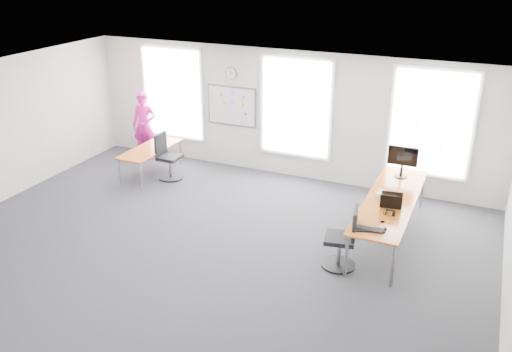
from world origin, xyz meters
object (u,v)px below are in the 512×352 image
at_px(desk_right, 391,202).
at_px(keyboard, 370,230).
at_px(desk_left, 150,150).
at_px(monitor, 403,159).
at_px(headphones, 389,213).
at_px(chair_left, 167,159).
at_px(person, 145,126).
at_px(chair_right, 344,241).

distance_m(desk_right, keyboard, 1.35).
relative_size(desk_left, monitor, 2.76).
relative_size(desk_right, monitor, 5.05).
height_order(desk_right, headphones, headphones).
distance_m(chair_left, person, 1.60).
distance_m(desk_right, chair_right, 1.44).
bearing_deg(desk_left, keyboard, -20.72).
bearing_deg(chair_right, chair_left, -123.59).
bearing_deg(monitor, person, 173.24).
relative_size(desk_right, headphones, 17.35).
relative_size(chair_right, chair_left, 1.02).
xyz_separation_m(desk_right, person, (-6.62, 1.72, 0.12)).
bearing_deg(person, desk_left, -59.61).
bearing_deg(desk_right, desk_left, 171.77).
bearing_deg(chair_right, monitor, 158.82).
xyz_separation_m(desk_left, chair_right, (5.37, -2.17, -0.12)).
height_order(desk_right, chair_right, chair_right).
distance_m(chair_left, keyboard, 5.72).
bearing_deg(desk_right, headphones, -81.69).
relative_size(person, keyboard, 3.71).
bearing_deg(chair_left, keyboard, -113.75).
bearing_deg(chair_left, chair_right, -115.27).
height_order(desk_left, monitor, monitor).
relative_size(chair_left, monitor, 1.66).
distance_m(desk_left, monitor, 5.88).
distance_m(desk_left, person, 1.18).
bearing_deg(chair_left, monitor, -88.28).
relative_size(person, headphones, 9.14).
distance_m(desk_right, person, 6.84).
distance_m(chair_right, headphones, 0.96).
height_order(desk_right, keyboard, keyboard).
height_order(desk_left, person, person).
bearing_deg(headphones, person, 160.31).
xyz_separation_m(chair_right, chair_left, (-4.87, 2.13, -0.01)).
bearing_deg(desk_left, monitor, 2.66).
distance_m(chair_right, chair_left, 5.31).
xyz_separation_m(headphones, monitor, (-0.12, 1.79, 0.34)).
xyz_separation_m(chair_left, person, (-1.25, 0.92, 0.39)).
height_order(headphones, monitor, monitor).
bearing_deg(keyboard, monitor, 70.27).
relative_size(chair_right, headphones, 5.82).
bearing_deg(desk_left, chair_left, -5.19).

